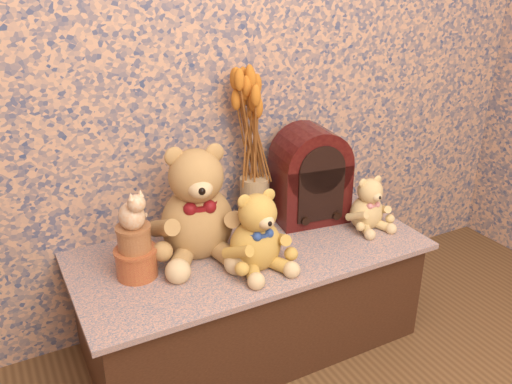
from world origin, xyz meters
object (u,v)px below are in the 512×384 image
Objects in this scene: teddy_large at (196,196)px; teddy_small at (368,200)px; ceramic_vase at (255,200)px; cathedral_radio at (310,174)px; teddy_medium at (255,226)px; biscuit_tin_lower at (137,263)px; cat_figurine at (131,208)px.

teddy_small is at bearing 1.09° from teddy_large.
teddy_large reaches higher than ceramic_vase.
teddy_large is 1.93× the size of teddy_small.
cathedral_radio is at bearing 134.25° from teddy_small.
teddy_medium is 2.21× the size of biscuit_tin_lower.
teddy_large reaches higher than teddy_medium.
teddy_small is 0.24m from cathedral_radio.
cathedral_radio reaches higher than ceramic_vase.
biscuit_tin_lower is (-0.24, -0.06, -0.17)m from teddy_large.
teddy_medium is 0.52m from teddy_small.
ceramic_vase is (0.15, 0.29, -0.05)m from teddy_medium.
ceramic_vase is at bearing 60.51° from teddy_medium.
teddy_medium is at bearing -37.88° from cat_figurine.
teddy_small is 0.90m from cat_figurine.
ceramic_vase reaches higher than biscuit_tin_lower.
cat_figurine reaches higher than teddy_medium.
teddy_small is 0.59× the size of cathedral_radio.
ceramic_vase is 0.57m from cat_figurine.
teddy_large is at bearing -167.98° from cathedral_radio.
cat_figurine is at bearing 0.00° from biscuit_tin_lower.
biscuit_tin_lower is (-0.37, 0.12, -0.10)m from teddy_medium.
cat_figurine is at bearing -164.75° from cathedral_radio.
biscuit_tin_lower is (-0.52, -0.16, -0.05)m from ceramic_vase.
ceramic_vase is 0.55m from biscuit_tin_lower.
teddy_large is 0.25m from cat_figurine.
cat_figurine reaches higher than biscuit_tin_lower.
cathedral_radio is (0.35, 0.22, 0.04)m from teddy_medium.
biscuit_tin_lower is at bearing 159.62° from teddy_medium.
teddy_large is 0.67m from teddy_small.
cat_figurine is at bearing 176.28° from teddy_small.
cathedral_radio is at bearing 29.37° from teddy_medium.
teddy_large is 0.49m from cathedral_radio.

